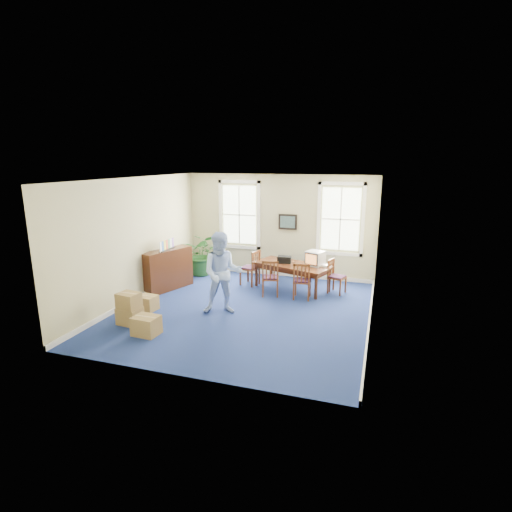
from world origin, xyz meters
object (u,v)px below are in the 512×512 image
(crt_tv, at_px, (315,258))
(chair_near_left, at_px, (270,277))
(potted_plant, at_px, (203,254))
(conference_table, at_px, (292,276))
(man, at_px, (222,273))
(credenza, at_px, (167,268))
(cardboard_boxes, at_px, (139,307))

(crt_tv, distance_m, chair_near_left, 1.40)
(potted_plant, bearing_deg, conference_table, -10.04)
(chair_near_left, distance_m, man, 1.82)
(potted_plant, bearing_deg, crt_tv, -7.59)
(man, xyz_separation_m, credenza, (-2.20, 1.21, -0.38))
(credenza, bearing_deg, man, -9.66)
(crt_tv, xyz_separation_m, man, (-1.82, -2.37, 0.06))
(chair_near_left, height_order, man, man)
(conference_table, xyz_separation_m, credenza, (-3.38, -1.12, 0.24))
(crt_tv, bearing_deg, man, -106.18)
(man, bearing_deg, credenza, 131.69)
(man, relative_size, credenza, 1.28)
(credenza, height_order, potted_plant, potted_plant)
(conference_table, xyz_separation_m, crt_tv, (0.64, 0.05, 0.57))
(credenza, bearing_deg, potted_plant, 98.20)
(cardboard_boxes, bearing_deg, chair_near_left, 50.27)
(chair_near_left, bearing_deg, conference_table, -136.45)
(conference_table, xyz_separation_m, potted_plant, (-3.06, 0.54, 0.31))
(potted_plant, height_order, cardboard_boxes, potted_plant)
(crt_tv, bearing_deg, potted_plant, -166.23)
(chair_near_left, relative_size, cardboard_boxes, 0.75)
(man, relative_size, potted_plant, 1.46)
(conference_table, xyz_separation_m, man, (-1.18, -2.32, 0.63))
(chair_near_left, bearing_deg, cardboard_boxes, 34.79)
(conference_table, distance_m, credenza, 3.57)
(chair_near_left, bearing_deg, potted_plant, -41.51)
(chair_near_left, relative_size, man, 0.51)
(potted_plant, distance_m, cardboard_boxes, 4.07)
(conference_table, relative_size, chair_near_left, 2.13)
(crt_tv, xyz_separation_m, credenza, (-4.02, -1.16, -0.33))
(man, distance_m, cardboard_boxes, 2.05)
(conference_table, height_order, man, man)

